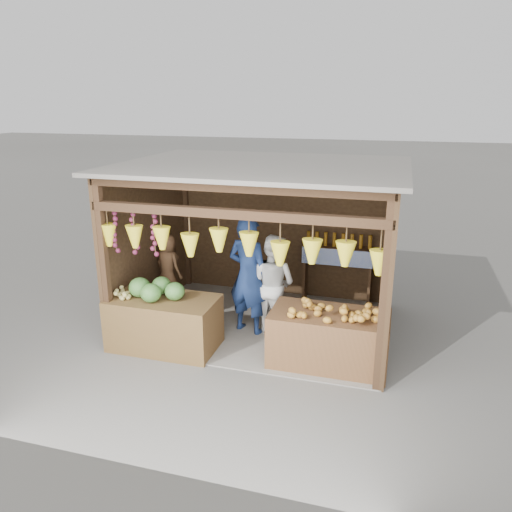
{
  "coord_description": "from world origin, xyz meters",
  "views": [
    {
      "loc": [
        2.0,
        -7.29,
        3.59
      ],
      "look_at": [
        -0.08,
        -0.1,
        1.23
      ],
      "focal_mm": 35.0,
      "sensor_mm": 36.0,
      "label": 1
    }
  ],
  "objects_px": {
    "vendor_seated": "(168,265)",
    "man_standing": "(248,276)",
    "counter_left": "(164,323)",
    "woman_standing": "(273,284)",
    "counter_right": "(329,339)"
  },
  "relations": [
    {
      "from": "vendor_seated",
      "to": "man_standing",
      "type": "bearing_deg",
      "value": -167.22
    },
    {
      "from": "counter_left",
      "to": "woman_standing",
      "type": "distance_m",
      "value": 1.77
    },
    {
      "from": "woman_standing",
      "to": "counter_right",
      "type": "bearing_deg",
      "value": 158.32
    },
    {
      "from": "man_standing",
      "to": "counter_right",
      "type": "bearing_deg",
      "value": 168.78
    },
    {
      "from": "man_standing",
      "to": "vendor_seated",
      "type": "relative_size",
      "value": 1.73
    },
    {
      "from": "woman_standing",
      "to": "vendor_seated",
      "type": "relative_size",
      "value": 1.47
    },
    {
      "from": "man_standing",
      "to": "woman_standing",
      "type": "distance_m",
      "value": 0.41
    },
    {
      "from": "counter_left",
      "to": "vendor_seated",
      "type": "relative_size",
      "value": 1.45
    },
    {
      "from": "counter_left",
      "to": "counter_right",
      "type": "height_order",
      "value": "counter_left"
    },
    {
      "from": "man_standing",
      "to": "woman_standing",
      "type": "xyz_separation_m",
      "value": [
        0.36,
        0.12,
        -0.15
      ]
    },
    {
      "from": "counter_left",
      "to": "counter_right",
      "type": "relative_size",
      "value": 0.97
    },
    {
      "from": "counter_left",
      "to": "counter_right",
      "type": "xyz_separation_m",
      "value": [
        2.44,
        0.18,
        -0.01
      ]
    },
    {
      "from": "woman_standing",
      "to": "vendor_seated",
      "type": "height_order",
      "value": "woman_standing"
    },
    {
      "from": "counter_right",
      "to": "man_standing",
      "type": "relative_size",
      "value": 0.86
    },
    {
      "from": "woman_standing",
      "to": "vendor_seated",
      "type": "distance_m",
      "value": 1.89
    }
  ]
}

